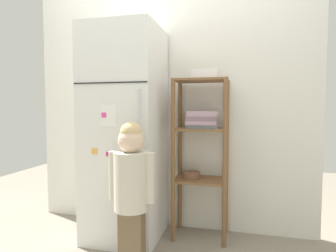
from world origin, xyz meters
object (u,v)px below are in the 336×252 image
(child_standing, at_px, (131,181))
(fruit_bin, at_px, (206,74))
(pantry_shelf_unit, at_px, (200,140))
(refrigerator, at_px, (125,134))

(child_standing, distance_m, fruit_bin, 1.03)
(pantry_shelf_unit, xyz_separation_m, fruit_bin, (0.04, -0.00, 0.53))
(refrigerator, distance_m, pantry_shelf_unit, 0.62)
(child_standing, height_order, pantry_shelf_unit, pantry_shelf_unit)
(refrigerator, distance_m, fruit_bin, 0.82)
(refrigerator, bearing_deg, child_standing, -62.79)
(child_standing, bearing_deg, refrigerator, 117.21)
(child_standing, xyz_separation_m, pantry_shelf_unit, (0.38, 0.58, 0.22))
(pantry_shelf_unit, relative_size, fruit_bin, 6.55)
(refrigerator, xyz_separation_m, child_standing, (0.23, -0.45, -0.27))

